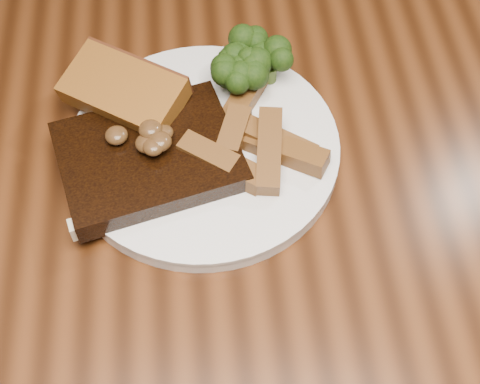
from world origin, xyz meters
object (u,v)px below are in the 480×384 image
object	(u,v)px
potato_wedges	(258,130)
plate	(204,149)
dining_table	(247,261)
steak	(149,157)
garlic_bread	(127,105)

from	to	relation	value
potato_wedges	plate	bearing A→B (deg)	-174.83
dining_table	plate	size ratio (longest dim) A/B	6.32
plate	potato_wedges	size ratio (longest dim) A/B	2.38
steak	garlic_bread	distance (m)	0.07
dining_table	plate	distance (m)	0.13
dining_table	potato_wedges	distance (m)	0.14
plate	steak	distance (m)	0.06
plate	steak	size ratio (longest dim) A/B	1.62
garlic_bread	dining_table	bearing A→B (deg)	-14.40
dining_table	steak	xyz separation A→B (m)	(-0.08, 0.05, 0.12)
dining_table	garlic_bread	distance (m)	0.19
plate	steak	bearing A→B (deg)	-160.42
dining_table	potato_wedges	world-z (taller)	potato_wedges
plate	garlic_bread	size ratio (longest dim) A/B	2.30
garlic_bread	potato_wedges	distance (m)	0.13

